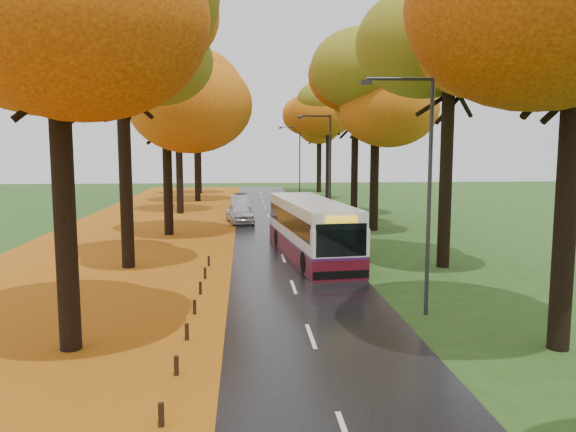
{
  "coord_description": "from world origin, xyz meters",
  "views": [
    {
      "loc": [
        -1.96,
        -10.24,
        5.7
      ],
      "look_at": [
        0.0,
        14.9,
        2.6
      ],
      "focal_mm": 35.0,
      "sensor_mm": 36.0,
      "label": 1
    }
  ],
  "objects": [
    {
      "name": "bollard_row",
      "position": [
        -3.7,
        4.7,
        0.26
      ],
      "size": [
        0.11,
        23.51,
        0.52
      ],
      "color": "black",
      "rests_on": "ground"
    },
    {
      "name": "trees_left",
      "position": [
        -7.18,
        27.06,
        9.53
      ],
      "size": [
        9.2,
        74.0,
        13.88
      ],
      "color": "black",
      "rests_on": "ground"
    },
    {
      "name": "car_silver",
      "position": [
        -2.35,
        37.92,
        0.8
      ],
      "size": [
        1.88,
        4.68,
        1.51
      ],
      "primitive_type": "imported",
      "rotation": [
        0.0,
        0.0,
        0.06
      ],
      "color": "gray",
      "rests_on": "road"
    },
    {
      "name": "road",
      "position": [
        0.0,
        25.0,
        0.02
      ],
      "size": [
        6.5,
        90.0,
        0.04
      ],
      "primitive_type": "cube",
      "color": "black",
      "rests_on": "ground"
    },
    {
      "name": "centre_line",
      "position": [
        0.0,
        25.0,
        0.04
      ],
      "size": [
        0.12,
        90.0,
        0.01
      ],
      "primitive_type": "cube",
      "color": "silver",
      "rests_on": "road"
    },
    {
      "name": "streetlamp_far",
      "position": [
        3.95,
        52.0,
        4.71
      ],
      "size": [
        2.45,
        0.18,
        8.0
      ],
      "color": "#333538",
      "rests_on": "ground"
    },
    {
      "name": "leaf_drift",
      "position": [
        -3.05,
        25.0,
        0.04
      ],
      "size": [
        0.9,
        90.0,
        0.01
      ],
      "primitive_type": "cube",
      "color": "#B86412",
      "rests_on": "road"
    },
    {
      "name": "bus",
      "position": [
        1.45,
        18.27,
        1.57
      ],
      "size": [
        3.81,
        11.33,
        2.92
      ],
      "rotation": [
        0.0,
        0.0,
        0.12
      ],
      "color": "#550D19",
      "rests_on": "road"
    },
    {
      "name": "car_white",
      "position": [
        -2.31,
        31.71,
        0.78
      ],
      "size": [
        2.41,
        4.56,
        1.48
      ],
      "primitive_type": "imported",
      "rotation": [
        0.0,
        0.0,
        0.16
      ],
      "color": "silver",
      "rests_on": "road"
    },
    {
      "name": "leaf_verge",
      "position": [
        -9.0,
        25.0,
        0.01
      ],
      "size": [
        12.0,
        90.0,
        0.02
      ],
      "primitive_type": "cube",
      "color": "#8E490C",
      "rests_on": "ground"
    },
    {
      "name": "streetlamp_near",
      "position": [
        3.95,
        8.0,
        4.71
      ],
      "size": [
        2.45,
        0.18,
        8.0
      ],
      "color": "#333538",
      "rests_on": "ground"
    },
    {
      "name": "streetlamp_mid",
      "position": [
        3.95,
        30.0,
        4.71
      ],
      "size": [
        2.45,
        0.18,
        8.0
      ],
      "color": "#333538",
      "rests_on": "ground"
    },
    {
      "name": "trees_right",
      "position": [
        7.19,
        26.91,
        9.69
      ],
      "size": [
        9.3,
        74.2,
        13.96
      ],
      "color": "black",
      "rests_on": "ground"
    },
    {
      "name": "car_dark",
      "position": [
        -2.35,
        44.13,
        0.61
      ],
      "size": [
        1.63,
        3.93,
        1.13
      ],
      "primitive_type": "imported",
      "rotation": [
        0.0,
        0.0,
        0.01
      ],
      "color": "black",
      "rests_on": "road"
    }
  ]
}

